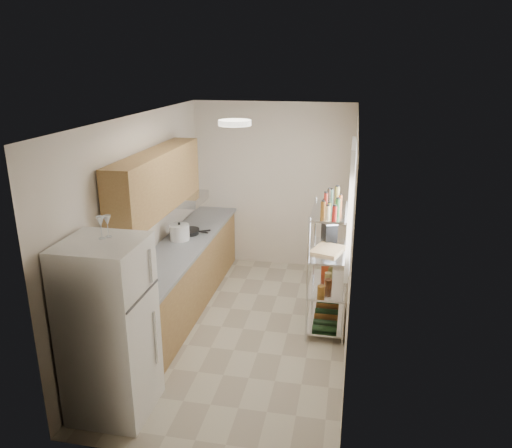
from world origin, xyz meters
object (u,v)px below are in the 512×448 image
Objects in this scene: rice_cooker at (180,232)px; espresso_machine at (329,232)px; frying_pan_large at (191,230)px; refrigerator at (109,329)px; cutting_board at (328,250)px.

rice_cooker is 1.98m from espresso_machine.
espresso_machine reaches higher than rice_cooker.
espresso_machine is at bearing 6.02° from frying_pan_large.
frying_pan_large is 1.98m from espresso_machine.
rice_cooker is at bearing 93.03° from refrigerator.
cutting_board is at bearing -9.29° from rice_cooker.
refrigerator is 6.48× the size of espresso_machine.
rice_cooker is 0.63× the size of cutting_board.
refrigerator is at bearing -72.10° from frying_pan_large.
rice_cooker is 1.09× the size of frying_pan_large.
frying_pan_large is 2.05m from cutting_board.
espresso_machine is at bearing 0.08° from rice_cooker.
frying_pan_large is 0.91× the size of espresso_machine.
cutting_board is (1.94, -0.67, 0.10)m from frying_pan_large.
rice_cooker is 2.00m from cutting_board.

